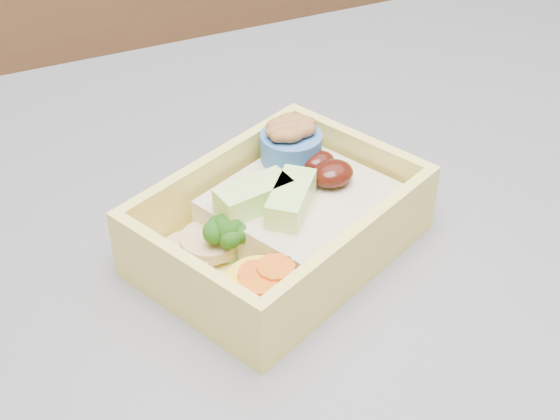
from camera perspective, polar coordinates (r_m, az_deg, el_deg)
name	(u,v)px	position (r m, az deg, el deg)	size (l,w,h in m)	color
bento_box	(283,218)	(0.47, 0.23, -0.61)	(0.20, 0.17, 0.06)	#F4DD65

